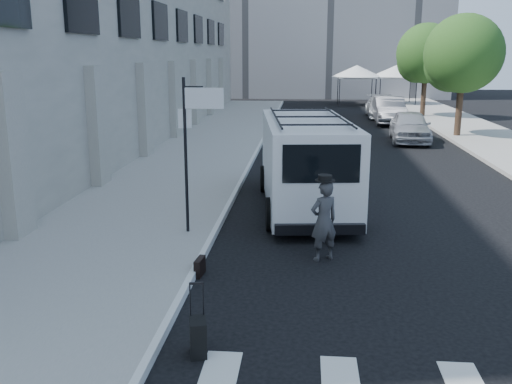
% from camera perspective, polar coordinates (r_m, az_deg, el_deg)
% --- Properties ---
extents(ground, '(120.00, 120.00, 0.00)m').
position_cam_1_polar(ground, '(10.10, 4.21, -10.64)').
color(ground, black).
rests_on(ground, ground).
extents(sidewalk_left, '(4.50, 48.00, 0.15)m').
position_cam_1_polar(sidewalk_left, '(25.90, -4.62, 4.62)').
color(sidewalk_left, gray).
rests_on(sidewalk_left, ground).
extents(sidewalk_right, '(4.00, 56.00, 0.15)m').
position_cam_1_polar(sidewalk_right, '(30.80, 21.96, 5.13)').
color(sidewalk_right, gray).
rests_on(sidewalk_right, ground).
extents(building_left, '(10.00, 44.00, 12.00)m').
position_cam_1_polar(building_left, '(29.62, -18.75, 16.61)').
color(building_left, gray).
rests_on(building_left, ground).
extents(sign_pole, '(1.03, 0.07, 3.50)m').
position_cam_1_polar(sign_pole, '(12.73, -6.09, 6.86)').
color(sign_pole, black).
rests_on(sign_pole, sidewalk_left).
extents(tree_near, '(3.80, 3.83, 6.03)m').
position_cam_1_polar(tree_near, '(30.27, 19.77, 12.61)').
color(tree_near, black).
rests_on(tree_near, ground).
extents(tree_far, '(3.80, 3.83, 6.03)m').
position_cam_1_polar(tree_far, '(39.06, 16.47, 12.93)').
color(tree_far, black).
rests_on(tree_far, ground).
extents(tent_left, '(4.00, 4.00, 3.20)m').
position_cam_1_polar(tent_left, '(47.39, 10.05, 11.80)').
color(tent_left, black).
rests_on(tent_left, ground).
extents(tent_right, '(4.00, 4.00, 3.20)m').
position_cam_1_polar(tent_right, '(48.25, 13.87, 11.64)').
color(tent_right, black).
rests_on(tent_right, ground).
extents(businessman, '(0.73, 0.66, 1.67)m').
position_cam_1_polar(businessman, '(11.69, 6.80, -2.89)').
color(businessman, '#38383B').
rests_on(businessman, ground).
extents(briefcase, '(0.16, 0.45, 0.34)m').
position_cam_1_polar(briefcase, '(11.08, -5.64, -7.46)').
color(briefcase, black).
rests_on(briefcase, ground).
extents(suitcase, '(0.31, 0.41, 1.03)m').
position_cam_1_polar(suitcase, '(8.32, -5.81, -14.21)').
color(suitcase, black).
rests_on(suitcase, ground).
extents(cargo_van, '(2.85, 6.70, 2.44)m').
position_cam_1_polar(cargo_van, '(15.64, 4.95, 2.99)').
color(cargo_van, white).
rests_on(cargo_van, ground).
extents(parked_car_a, '(2.08, 4.50, 1.49)m').
position_cam_1_polar(parked_car_a, '(28.35, 15.14, 6.36)').
color(parked_car_a, '#9FA0A6').
rests_on(parked_car_a, ground).
extents(parked_car_b, '(1.78, 4.86, 1.59)m').
position_cam_1_polar(parked_car_b, '(35.49, 13.16, 7.95)').
color(parked_car_b, '#4E4F55').
rests_on(parked_car_b, ground).
extents(parked_car_c, '(2.07, 4.88, 1.41)m').
position_cam_1_polar(parked_car_c, '(38.83, 12.48, 8.32)').
color(parked_car_c, '#A3A6AA').
rests_on(parked_car_c, ground).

